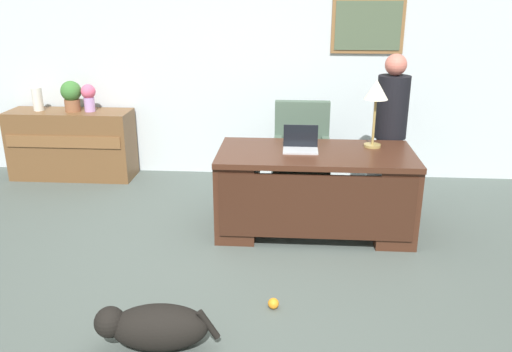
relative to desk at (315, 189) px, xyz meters
name	(u,v)px	position (x,y,z in m)	size (l,w,h in m)	color
ground_plane	(235,274)	(-0.66, -0.88, -0.43)	(12.00, 12.00, 0.00)	#4C5651
back_wall	(258,65)	(-0.65, 1.72, 0.93)	(7.00, 0.16, 2.70)	silver
desk	(315,189)	(0.00, 0.00, 0.00)	(1.80, 0.88, 0.79)	#422316
credenza	(72,144)	(-2.91, 1.37, -0.01)	(1.48, 0.50, 0.83)	brown
armchair	(301,156)	(-0.12, 0.89, 0.05)	(0.60, 0.59, 1.05)	#475B4C
person_standing	(390,132)	(0.77, 0.64, 0.40)	(0.32, 0.32, 1.61)	#262323
dog_lying	(154,327)	(-1.07, -1.83, -0.27)	(0.80, 0.35, 0.30)	black
laptop	(301,144)	(-0.14, 0.07, 0.42)	(0.32, 0.22, 0.23)	#B2B5BA
desk_lamp	(376,94)	(0.54, 0.23, 0.86)	(0.22, 0.22, 0.63)	#9E8447
vase_with_flowers	(89,96)	(-2.64, 1.37, 0.59)	(0.17, 0.17, 0.32)	#BE91D3
vase_empty	(38,99)	(-3.27, 1.37, 0.54)	(0.12, 0.12, 0.28)	silver
potted_plant	(71,95)	(-2.85, 1.37, 0.60)	(0.24, 0.24, 0.36)	brown
dog_toy_ball	(273,303)	(-0.33, -1.34, -0.39)	(0.08, 0.08, 0.08)	orange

